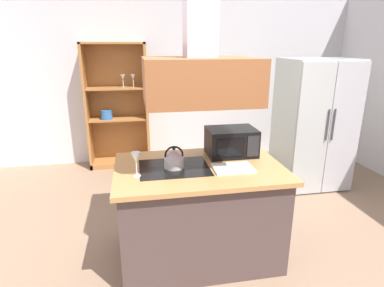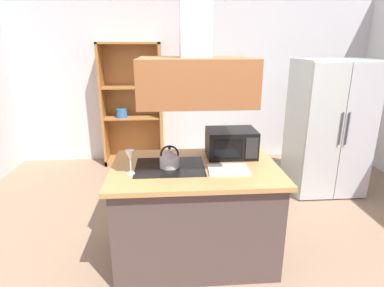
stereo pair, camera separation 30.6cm
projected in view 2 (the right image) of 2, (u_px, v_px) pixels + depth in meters
The scene contains 10 objects.
ground_plane at pixel (219, 266), 2.86m from camera, with size 7.80×7.80×0.00m, color #896C54.
wall_back at pixel (193, 80), 5.30m from camera, with size 6.00×0.12×2.70m, color silver.
kitchen_island at pixel (195, 211), 2.90m from camera, with size 1.47×0.97×0.90m.
range_hood at pixel (195, 66), 2.50m from camera, with size 0.90×0.70×1.24m.
refrigerator at pixel (328, 127), 4.15m from camera, with size 0.90×0.78×1.75m.
dish_cabinet at pixel (133, 111), 5.17m from camera, with size 0.96×0.40×1.96m.
kettle at pixel (170, 158), 2.72m from camera, with size 0.17×0.17×0.20m.
cutting_board at pixel (228, 170), 2.66m from camera, with size 0.34×0.24×0.02m, color white.
microwave at pixel (231, 143), 2.98m from camera, with size 0.46×0.35×0.26m.
wine_glass_on_counter at pixel (130, 157), 2.55m from camera, with size 0.08×0.08×0.21m.
Camera 2 is at (-0.42, -2.36, 1.92)m, focal length 29.39 mm.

